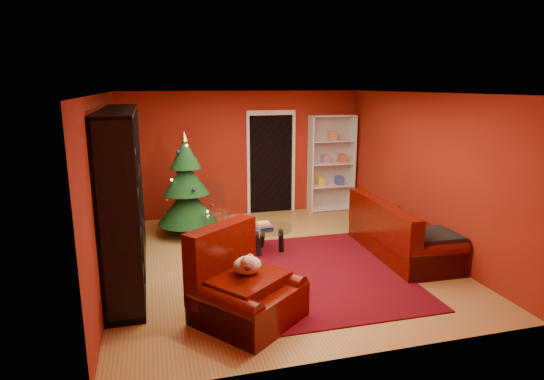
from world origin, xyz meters
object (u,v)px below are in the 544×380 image
object	(u,v)px
gift_box_green	(240,229)
acrylic_chair	(214,213)
media_unit	(124,195)
dog	(247,265)
rug	(309,273)
white_bookshelf	(332,163)
gift_box_red	(217,220)
sofa	(403,227)
coffee_table	(267,239)
gift_box_teal	(172,221)
armchair	(248,285)
christmas_tree	(186,186)

from	to	relation	value
gift_box_green	acrylic_chair	size ratio (longest dim) A/B	0.30
media_unit	dog	bearing A→B (deg)	-50.82
rug	white_bookshelf	bearing A→B (deg)	63.13
gift_box_red	dog	world-z (taller)	dog
sofa	acrylic_chair	distance (m)	3.28
gift_box_red	coffee_table	bearing A→B (deg)	-70.20
white_bookshelf	dog	world-z (taller)	white_bookshelf
gift_box_teal	sofa	size ratio (longest dim) A/B	0.13
gift_box_red	sofa	size ratio (longest dim) A/B	0.11
sofa	coffee_table	world-z (taller)	sofa
media_unit	armchair	xyz separation A→B (m)	(1.41, -1.79, -0.75)
gift_box_teal	armchair	world-z (taller)	armchair
media_unit	sofa	xyz separation A→B (m)	(4.29, -0.34, -0.74)
gift_box_green	acrylic_chair	bearing A→B (deg)	173.68
gift_box_green	coffee_table	xyz separation A→B (m)	(0.27, -0.91, 0.08)
gift_box_green	coffee_table	bearing A→B (deg)	-73.31
white_bookshelf	armchair	world-z (taller)	white_bookshelf
coffee_table	acrylic_chair	distance (m)	1.24
dog	sofa	bearing A→B (deg)	-12.67
christmas_tree	white_bookshelf	xyz separation A→B (m)	(3.21, 0.95, 0.11)
white_bookshelf	sofa	world-z (taller)	white_bookshelf
media_unit	acrylic_chair	distance (m)	2.06
christmas_tree	gift_box_red	xyz separation A→B (m)	(0.60, 0.39, -0.81)
acrylic_chair	coffee_table	bearing A→B (deg)	-57.37
christmas_tree	white_bookshelf	bearing A→B (deg)	16.56
gift_box_teal	christmas_tree	bearing A→B (deg)	-61.02
armchair	acrylic_chair	world-z (taller)	acrylic_chair
gift_box_teal	dog	world-z (taller)	dog
gift_box_green	coffee_table	world-z (taller)	coffee_table
armchair	sofa	size ratio (longest dim) A/B	0.53
christmas_tree	acrylic_chair	world-z (taller)	christmas_tree
gift_box_teal	rug	bearing A→B (deg)	-56.24
white_bookshelf	coffee_table	xyz separation A→B (m)	(-2.02, -2.21, -0.82)
media_unit	sofa	world-z (taller)	media_unit
dog	christmas_tree	bearing A→B (deg)	59.04
gift_box_teal	gift_box_green	bearing A→B (deg)	-34.84
media_unit	white_bookshelf	xyz separation A→B (m)	(4.20, 2.53, -0.16)
gift_box_red	gift_box_teal	bearing A→B (deg)	174.38
media_unit	armchair	size ratio (longest dim) A/B	2.74
gift_box_green	gift_box_red	size ratio (longest dim) A/B	1.17
media_unit	coffee_table	distance (m)	2.41
gift_box_teal	gift_box_green	xyz separation A→B (m)	(1.18, -0.82, 0.00)
rug	white_bookshelf	distance (m)	3.76
gift_box_green	armchair	bearing A→B (deg)	-99.26
gift_box_red	sofa	bearing A→B (deg)	-40.39
white_bookshelf	media_unit	bearing A→B (deg)	-148.74
gift_box_red	media_unit	bearing A→B (deg)	-128.84
dog	gift_box_green	bearing A→B (deg)	42.26
white_bookshelf	armchair	size ratio (longest dim) A/B	1.88
christmas_tree	gift_box_green	xyz separation A→B (m)	(0.92, -0.34, -0.79)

